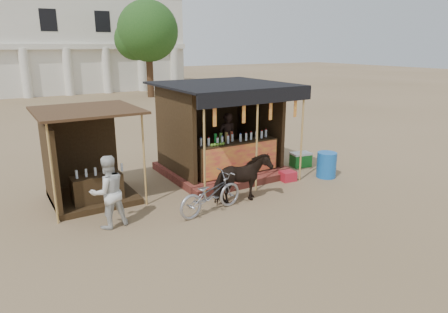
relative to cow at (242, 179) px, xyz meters
name	(u,v)px	position (x,y,z in m)	size (l,w,h in m)	color
ground	(260,218)	(-0.16, -0.99, -0.63)	(120.00, 120.00, 0.00)	#846B4C
main_stall	(222,141)	(0.86, 2.36, 0.40)	(3.60, 3.61, 2.78)	brown
secondary_stall	(84,169)	(-3.33, 2.24, 0.22)	(2.40, 2.40, 2.38)	#332312
cow	(242,179)	(0.00, 0.00, 0.00)	(0.68, 1.48, 1.25)	black
motorbike	(211,194)	(-0.97, -0.11, -0.15)	(0.63, 1.80, 0.95)	#A0A1A8
bystander	(108,192)	(-3.24, 0.38, 0.19)	(0.79, 0.62, 1.63)	silver
blue_barrel	(326,165)	(3.32, 0.36, -0.24)	(0.58, 0.58, 0.77)	#175AAD
red_crate	(288,176)	(2.11, 0.70, -0.48)	(0.43, 0.36, 0.28)	#A51B29
cooler	(301,159)	(3.42, 1.61, -0.39)	(0.71, 0.55, 0.46)	#197224
background_building	(17,43)	(-2.16, 28.95, 3.35)	(26.00, 7.45, 8.18)	silver
tree	(145,33)	(5.65, 21.15, 4.01)	(4.50, 4.40, 7.00)	#382314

